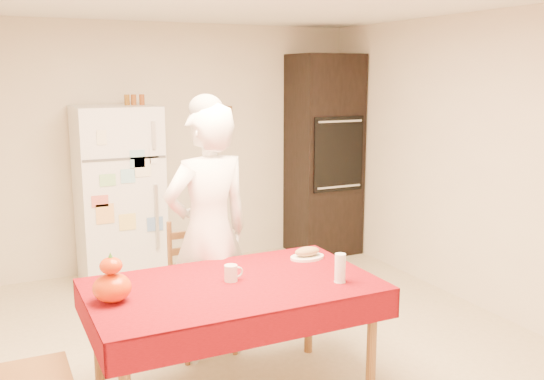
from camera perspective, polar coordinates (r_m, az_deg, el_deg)
floor at (r=4.67m, az=-0.72°, el=-14.34°), size 4.50×4.50×0.00m
room_shell at (r=4.25m, az=-0.78°, el=5.89°), size 4.02×4.52×2.51m
refrigerator at (r=5.94m, az=-14.22°, el=-0.53°), size 0.75×0.74×1.70m
oven_cabinet at (r=6.75m, az=4.90°, el=3.28°), size 0.70×0.62×2.20m
dining_table at (r=3.69m, az=-3.69°, el=-9.78°), size 1.70×1.00×0.76m
chair_far at (r=4.49m, az=-6.88°, el=-8.52°), size 0.43×0.41×0.95m
chair_left at (r=3.47m, az=-23.01°, el=-15.40°), size 0.40×0.42×0.95m
seated_woman at (r=4.23m, az=-6.00°, el=-4.11°), size 0.72×0.53×1.80m
coffee_mug at (r=3.69m, az=-3.89°, el=-7.81°), size 0.08×0.08×0.10m
pumpkin_lower at (r=3.47m, az=-14.82°, el=-8.88°), size 0.21×0.21×0.16m
pumpkin_upper at (r=3.43m, az=-14.92°, el=-6.90°), size 0.12×0.12×0.09m
wine_glass at (r=3.67m, az=6.43°, el=-7.31°), size 0.07×0.07×0.18m
bread_plate at (r=4.13m, az=3.33°, el=-6.34°), size 0.24×0.24×0.02m
bread_loaf at (r=4.12m, az=3.33°, el=-5.80°), size 0.18×0.10×0.06m
spice_jar_left at (r=5.90m, az=-13.49°, el=8.25°), size 0.05×0.05×0.10m
spice_jar_mid at (r=5.92m, az=-12.89°, el=8.28°), size 0.05×0.05×0.10m
spice_jar_right at (r=5.94m, az=-12.15°, el=8.32°), size 0.05×0.05×0.10m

